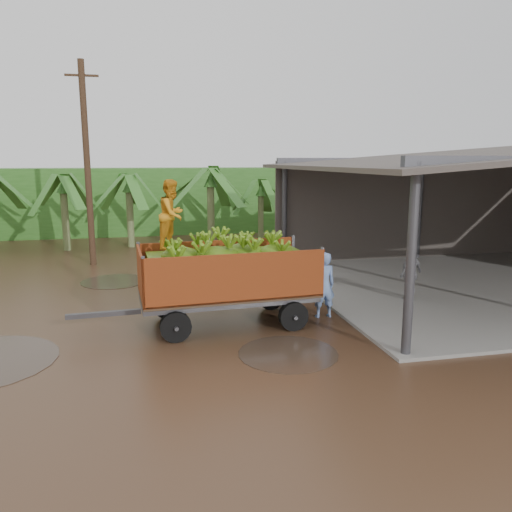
# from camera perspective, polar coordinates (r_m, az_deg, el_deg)

# --- Properties ---
(ground) EXTENTS (100.00, 100.00, 0.00)m
(ground) POSITION_cam_1_polar(r_m,az_deg,el_deg) (13.22, -12.60, -7.08)
(ground) COLOR black
(ground) RESTS_ON ground
(packing_shed) EXTENTS (12.78, 10.80, 4.76)m
(packing_shed) POSITION_cam_1_polar(r_m,az_deg,el_deg) (18.54, 26.53, 5.06)
(packing_shed) COLOR gray
(packing_shed) RESTS_ON ground
(hedge_north) EXTENTS (22.00, 3.00, 3.60)m
(hedge_north) POSITION_cam_1_polar(r_m,az_deg,el_deg) (28.76, -16.81, 6.01)
(hedge_north) COLOR #2D661E
(hedge_north) RESTS_ON ground
(banana_trailer) EXTENTS (5.95, 2.32, 3.59)m
(banana_trailer) POSITION_cam_1_polar(r_m,az_deg,el_deg) (12.23, -3.47, -1.98)
(banana_trailer) COLOR #B44519
(banana_trailer) RESTS_ON ground
(man_blue) EXTENTS (0.64, 0.43, 1.72)m
(man_blue) POSITION_cam_1_polar(r_m,az_deg,el_deg) (12.99, 7.72, -3.29)
(man_blue) COLOR #7596D6
(man_blue) RESTS_ON ground
(man_grey) EXTENTS (1.04, 0.81, 1.65)m
(man_grey) POSITION_cam_1_polar(r_m,az_deg,el_deg) (14.98, 17.24, -1.94)
(man_grey) COLOR gray
(man_grey) RESTS_ON ground
(utility_pole) EXTENTS (1.20, 0.24, 7.65)m
(utility_pole) POSITION_cam_1_polar(r_m,az_deg,el_deg) (20.21, -18.74, 9.93)
(utility_pole) COLOR #47301E
(utility_pole) RESTS_ON ground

